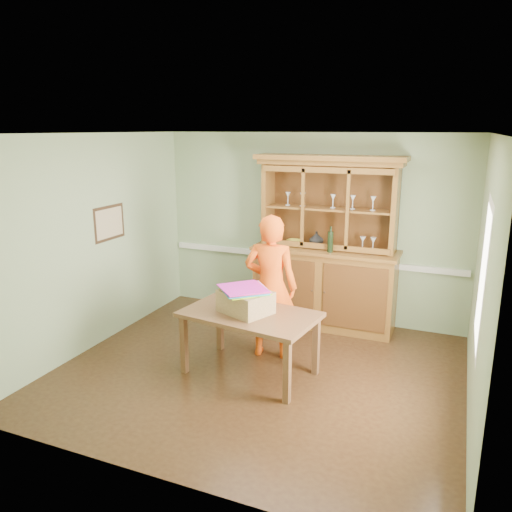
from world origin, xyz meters
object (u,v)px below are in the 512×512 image
at_px(china_hutch, 325,268).
at_px(cardboard_box, 246,302).
at_px(dining_table, 250,320).
at_px(person, 271,287).

height_order(china_hutch, cardboard_box, china_hutch).
bearing_deg(china_hutch, dining_table, -102.53).
height_order(china_hutch, person, china_hutch).
distance_m(cardboard_box, person, 0.55).
xyz_separation_m(cardboard_box, person, (0.10, 0.54, 0.02)).
bearing_deg(china_hutch, cardboard_box, -104.00).
distance_m(dining_table, person, 0.59).
height_order(china_hutch, dining_table, china_hutch).
bearing_deg(person, dining_table, 76.98).
bearing_deg(cardboard_box, china_hutch, 76.00).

